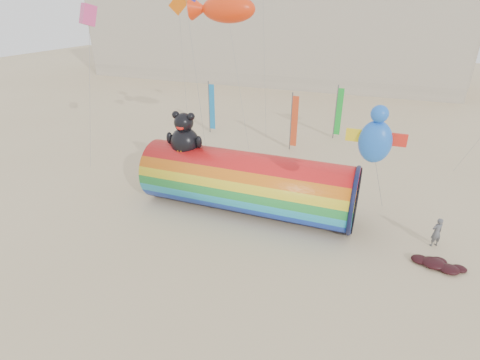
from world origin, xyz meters
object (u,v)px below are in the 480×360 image
(fabric_bundle, at_px, (438,264))
(windsock_assembly, at_px, (246,181))
(kite_handler, at_px, (437,232))
(hotel_building, at_px, (266,14))

(fabric_bundle, bearing_deg, windsock_assembly, 169.84)
(windsock_assembly, height_order, fabric_bundle, windsock_assembly)
(windsock_assembly, bearing_deg, kite_handler, -0.08)
(fabric_bundle, bearing_deg, kite_handler, 90.98)
(hotel_building, distance_m, kite_handler, 50.67)
(kite_handler, relative_size, fabric_bundle, 0.66)
(hotel_building, xyz_separation_m, fabric_bundle, (23.75, -45.75, -10.14))
(kite_handler, bearing_deg, fabric_bundle, 57.19)
(windsock_assembly, xyz_separation_m, fabric_bundle, (11.08, -1.99, -1.87))
(windsock_assembly, xyz_separation_m, kite_handler, (11.05, -0.01, -1.18))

